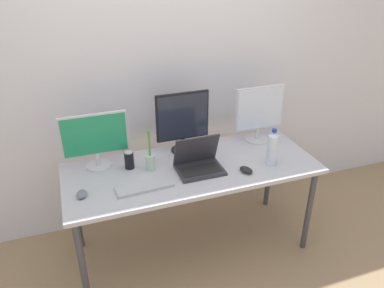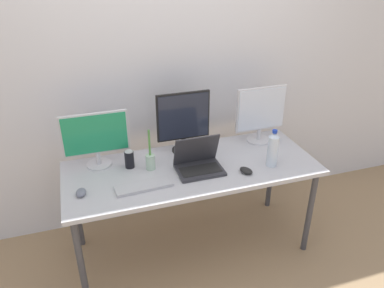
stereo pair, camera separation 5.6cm
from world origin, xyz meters
The scene contains 13 objects.
ground_plane centered at (0.00, 0.00, 0.00)m, with size 16.00×16.00×0.00m, color #9E7F5B.
wall_back centered at (0.00, 0.59, 1.30)m, with size 7.00×0.08×2.60m, color silver.
work_desk centered at (0.00, 0.00, 0.68)m, with size 1.78×0.72×0.74m.
monitor_left centered at (-0.62, 0.22, 0.96)m, with size 0.45×0.18×0.40m.
monitor_center centered at (0.01, 0.24, 0.99)m, with size 0.40×0.18×0.47m.
monitor_right centered at (0.63, 0.22, 0.98)m, with size 0.41×0.19×0.45m.
laptop_silver centered at (0.03, -0.05, 0.80)m, with size 0.32×0.24×0.24m.
keyboard_main centered at (-0.38, -0.15, 0.75)m, with size 0.37×0.12×0.02m, color #B2B2B7.
mouse_by_keyboard centered at (-0.77, -0.11, 0.76)m, with size 0.06×0.09×0.04m, color slate.
mouse_by_laptop centered at (0.33, -0.19, 0.76)m, with size 0.07×0.10×0.03m, color black.
water_bottle centered at (0.54, -0.15, 0.87)m, with size 0.08×0.08×0.28m.
soda_can_near_keyboard centered at (-0.42, 0.13, 0.80)m, with size 0.07×0.07×0.13m.
bamboo_vase centered at (-0.28, 0.06, 0.81)m, with size 0.06×0.06×0.30m.
Camera 2 is at (-0.70, -2.16, 2.11)m, focal length 35.00 mm.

